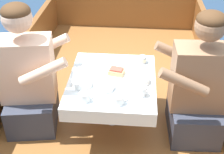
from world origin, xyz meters
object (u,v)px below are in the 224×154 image
Objects in this scene: person_starboard at (198,90)px; tin_can at (142,59)px; coffee_cup_port at (119,99)px; coffee_cup_starboard at (141,91)px; person_port at (29,80)px; sandwich at (116,71)px; coffee_cup_center at (85,97)px.

person_starboard is 14.76× the size of tin_can.
tin_can is at bearing 73.89° from coffee_cup_port.
coffee_cup_starboard reaches higher than coffee_cup_port.
person_port reaches higher than sandwich.
coffee_cup_starboard is at bearing 13.77° from coffee_cup_center.
tin_can is (0.15, 0.53, -0.00)m from coffee_cup_port.
person_starboard is at bearing 18.61° from coffee_cup_starboard.
sandwich is 1.26× the size of coffee_cup_starboard.
coffee_cup_port is 1.05× the size of coffee_cup_starboard.
person_starboard is 9.40× the size of coffee_cup_port.
person_port is 0.73m from coffee_cup_port.
coffee_cup_starboard is 1.49× the size of tin_can.
tin_can is (0.01, 0.43, -0.01)m from coffee_cup_starboard.
person_port is 10.00× the size of coffee_cup_center.
coffee_cup_center is (-0.22, 0.01, 0.00)m from coffee_cup_port.
coffee_cup_center reaches higher than coffee_cup_port.
person_port is at bearing 160.72° from coffee_cup_port.
coffee_cup_starboard reaches higher than coffee_cup_center.
person_port is at bearing 170.39° from coffee_cup_starboard.
coffee_cup_starboard is (0.19, -0.23, 0.00)m from sandwich.
person_port is 1.01× the size of person_starboard.
sandwich is 0.28m from tin_can.
coffee_cup_port is 1.05× the size of coffee_cup_center.
coffee_cup_port is at bearing -83.34° from sandwich.
coffee_cup_starboard is at bearing 34.00° from coffee_cup_port.
person_port reaches higher than coffee_cup_port.
coffee_cup_starboard is at bearing -90.99° from tin_can.
coffee_cup_port is 0.18m from coffee_cup_starboard.
person_starboard is 0.50m from tin_can.
coffee_cup_center is (-0.19, -0.32, -0.00)m from sandwich.
tin_can is at bearing 54.19° from coffee_cup_center.
person_starboard is at bearing 16.32° from coffee_cup_center.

